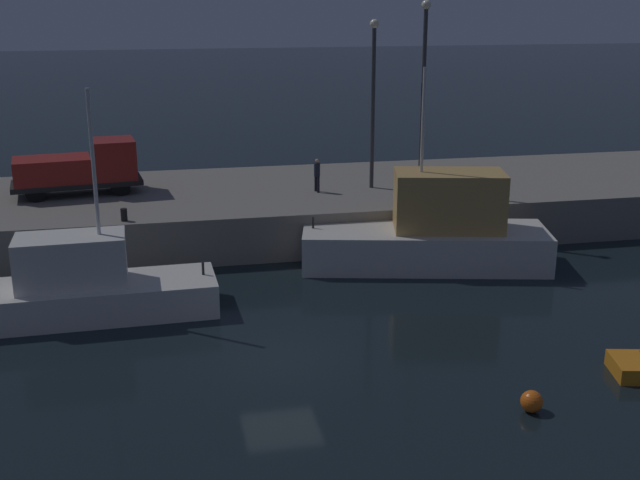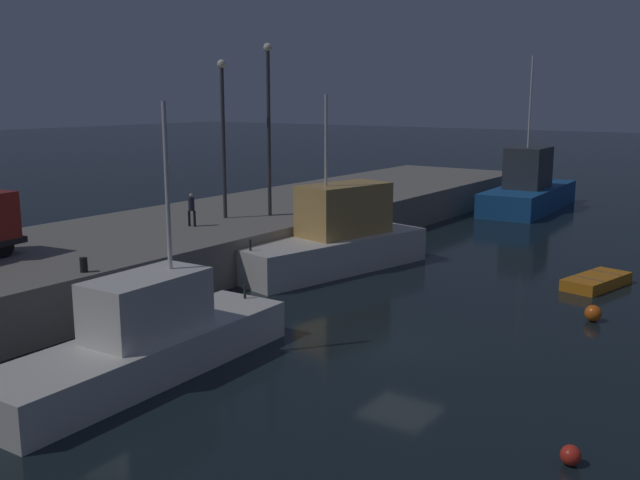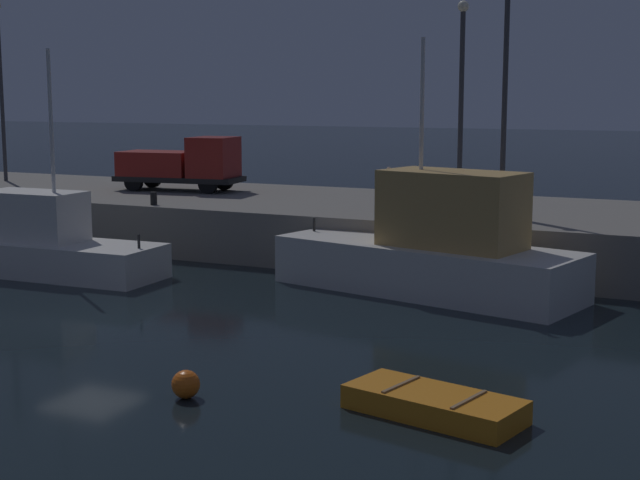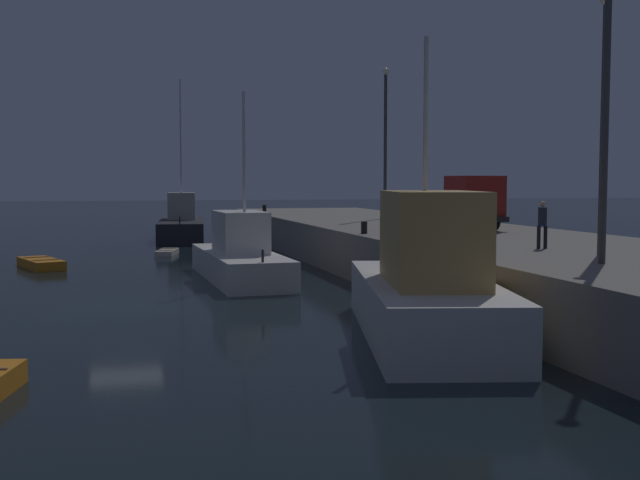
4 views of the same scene
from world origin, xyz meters
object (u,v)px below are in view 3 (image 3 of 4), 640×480
dockworker (389,184)px  lamp_post_east (461,89)px  lamp_post_central (505,77)px  mooring_buoy_near (186,384)px  fishing_boat_white (31,245)px  utility_truck (183,164)px  lamp_post_west (1,79)px  bollard_central (154,198)px  dinghy_red_small (434,404)px  fishing_boat_orange (434,250)px

dockworker → lamp_post_east: bearing=7.6°
lamp_post_central → mooring_buoy_near: bearing=-98.0°
mooring_buoy_near → lamp_post_central: bearing=82.0°
mooring_buoy_near → dockworker: dockworker is taller
fishing_boat_white → mooring_buoy_near: (13.37, -9.89, -0.74)m
utility_truck → mooring_buoy_near: bearing=-56.5°
mooring_buoy_near → lamp_post_east: (0.43, 19.07, 6.54)m
lamp_post_west → lamp_post_east: lamp_post_west is taller
mooring_buoy_near → lamp_post_west: bearing=140.1°
lamp_post_central → bollard_central: size_ratio=16.62×
dinghy_red_small → utility_truck: size_ratio=0.63×
fishing_boat_orange → bollard_central: bearing=169.9°
lamp_post_east → utility_truck: 14.52m
fishing_boat_orange → mooring_buoy_near: size_ratio=17.29×
fishing_boat_white → dockworker: bearing=38.8°
mooring_buoy_near → lamp_post_central: (2.50, 17.73, 6.99)m
fishing_boat_orange → lamp_post_east: (-1.03, 6.22, 5.38)m
fishing_boat_white → utility_truck: bearing=91.1°
fishing_boat_orange → dockworker: size_ratio=6.73×
mooring_buoy_near → lamp_post_central: 19.22m
fishing_boat_white → bollard_central: 5.76m
fishing_boat_orange → dockworker: bearing=123.6°
utility_truck → bollard_central: size_ratio=11.55×
utility_truck → lamp_post_east: bearing=-6.1°
mooring_buoy_near → dockworker: size_ratio=0.39×
dinghy_red_small → utility_truck: bearing=134.4°
dinghy_red_small → bollard_central: bearing=140.4°
dockworker → mooring_buoy_near: bearing=-82.6°
bollard_central → mooring_buoy_near: bearing=-52.8°
fishing_boat_white → utility_truck: fishing_boat_white is taller
fishing_boat_white → utility_truck: 10.92m
lamp_post_west → bollard_central: lamp_post_west is taller
dinghy_red_small → lamp_post_central: bearing=99.8°
mooring_buoy_near → lamp_post_east: 20.17m
dinghy_red_small → dockworker: size_ratio=2.43×
lamp_post_west → dinghy_red_small: bearing=-32.9°
bollard_central → dockworker: bearing=21.2°
fishing_boat_white → lamp_post_central: lamp_post_central is taller
mooring_buoy_near → bollard_central: size_ratio=1.18×
dinghy_red_small → utility_truck: utility_truck is taller
utility_truck → bollard_central: bearing=-68.9°
dinghy_red_small → lamp_post_central: lamp_post_central is taller
fishing_boat_orange → bollard_central: fishing_boat_orange is taller
lamp_post_central → fishing_boat_white: bearing=-153.7°
lamp_post_west → lamp_post_central: size_ratio=1.03×
lamp_post_east → bollard_central: bearing=-161.9°
bollard_central → utility_truck: bearing=111.1°
lamp_post_west → bollard_central: bearing=-23.0°
fishing_boat_white → lamp_post_east: bearing=33.6°
utility_truck → dockworker: bearing=-9.5°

